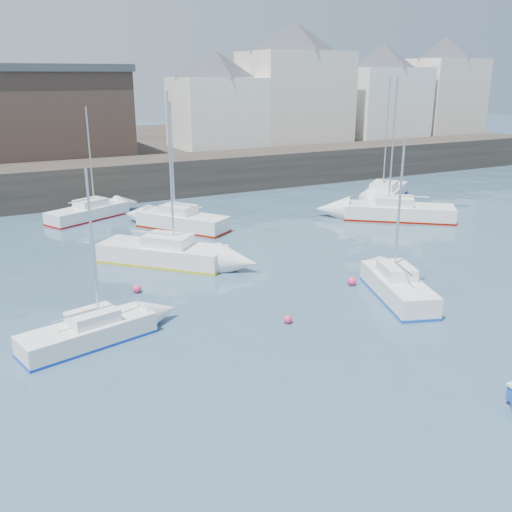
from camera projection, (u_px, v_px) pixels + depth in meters
name	position (u px, v px, depth m)	size (l,w,h in m)	color
water	(442.00, 413.00, 16.90)	(220.00, 220.00, 0.00)	#2D4760
quay_wall	(125.00, 179.00, 46.05)	(90.00, 5.00, 3.00)	#28231E
land_strip	(81.00, 154.00, 61.31)	(90.00, 32.00, 2.80)	#28231E
bldg_east_a	(295.00, 82.00, 58.51)	(13.36, 13.36, 11.80)	beige
bldg_east_b	(382.00, 91.00, 63.19)	(11.88, 11.88, 9.95)	white
bldg_east_c	(442.00, 85.00, 66.98)	(11.14, 11.14, 10.95)	beige
bldg_east_d	(216.00, 99.00, 54.59)	(11.14, 11.14, 8.95)	white
warehouse	(27.00, 111.00, 48.63)	(16.40, 10.40, 7.60)	#3D2D26
sailboat_a	(89.00, 332.00, 21.13)	(5.24, 2.76, 6.51)	white
sailboat_b	(163.00, 253.00, 30.16)	(6.36, 6.42, 8.81)	white
sailboat_c	(398.00, 287.00, 25.46)	(3.37, 5.64, 7.08)	white
sailboat_d	(398.00, 211.00, 39.32)	(7.32, 6.45, 9.48)	white
sailboat_f	(182.00, 221.00, 36.85)	(5.10, 6.21, 8.03)	white
sailboat_g	(384.00, 193.00, 45.54)	(7.28, 6.51, 9.41)	white
sailboat_h	(88.00, 212.00, 39.43)	(6.10, 4.27, 7.56)	white
buoy_near	(288.00, 323.00, 23.03)	(0.36, 0.36, 0.36)	#EE315B
buoy_mid	(352.00, 285.00, 27.18)	(0.43, 0.43, 0.43)	#EE315B
buoy_far	(137.00, 293.00, 26.25)	(0.39, 0.39, 0.39)	#EE315B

